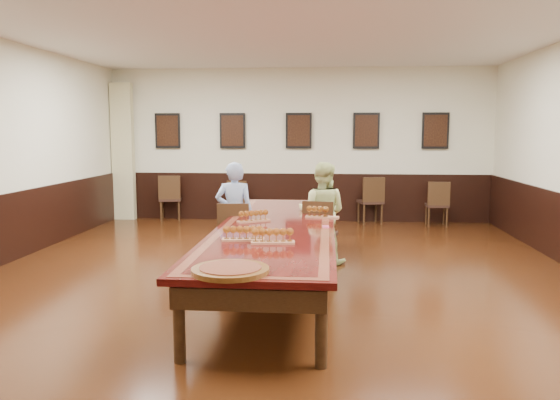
# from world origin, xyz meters

# --- Properties ---
(floor) EXTENTS (8.00, 10.00, 0.02)m
(floor) POSITION_xyz_m (0.00, 0.00, -0.01)
(floor) COLOR black
(floor) RESTS_ON ground
(ceiling) EXTENTS (8.00, 10.00, 0.02)m
(ceiling) POSITION_xyz_m (0.00, 0.00, 3.21)
(ceiling) COLOR white
(ceiling) RESTS_ON floor
(wall_back) EXTENTS (8.00, 0.02, 3.20)m
(wall_back) POSITION_xyz_m (0.00, 5.01, 1.60)
(wall_back) COLOR beige
(wall_back) RESTS_ON floor
(wall_front) EXTENTS (8.00, 0.02, 3.20)m
(wall_front) POSITION_xyz_m (0.00, -5.01, 1.60)
(wall_front) COLOR beige
(wall_front) RESTS_ON floor
(chair_man) EXTENTS (0.48, 0.51, 0.92)m
(chair_man) POSITION_xyz_m (-0.68, 0.88, 0.46)
(chair_man) COLOR black
(chair_man) RESTS_ON floor
(chair_woman) EXTENTS (0.52, 0.55, 0.93)m
(chair_woman) POSITION_xyz_m (0.52, 1.14, 0.47)
(chair_woman) COLOR black
(chair_woman) RESTS_ON floor
(spare_chair_a) EXTENTS (0.54, 0.58, 0.97)m
(spare_chair_a) POSITION_xyz_m (-2.73, 4.78, 0.48)
(spare_chair_a) COLOR black
(spare_chair_a) RESTS_ON floor
(spare_chair_b) EXTENTS (0.44, 0.47, 0.87)m
(spare_chair_b) POSITION_xyz_m (-1.25, 4.73, 0.44)
(spare_chair_b) COLOR black
(spare_chair_b) RESTS_ON floor
(spare_chair_c) EXTENTS (0.56, 0.59, 0.97)m
(spare_chair_c) POSITION_xyz_m (1.49, 4.69, 0.49)
(spare_chair_c) COLOR black
(spare_chair_c) RESTS_ON floor
(spare_chair_d) EXTENTS (0.44, 0.48, 0.91)m
(spare_chair_d) POSITION_xyz_m (2.80, 4.49, 0.45)
(spare_chair_d) COLOR black
(spare_chair_d) RESTS_ON floor
(person_man) EXTENTS (0.57, 0.40, 1.47)m
(person_man) POSITION_xyz_m (-0.69, 0.98, 0.73)
(person_man) COLOR #496FB6
(person_man) RESTS_ON floor
(person_woman) EXTENTS (0.82, 0.69, 1.45)m
(person_woman) POSITION_xyz_m (0.54, 1.24, 0.73)
(person_woman) COLOR #CEDA88
(person_woman) RESTS_ON floor
(pink_phone) EXTENTS (0.09, 0.16, 0.01)m
(pink_phone) POSITION_xyz_m (0.60, -0.08, 0.76)
(pink_phone) COLOR #D1456D
(pink_phone) RESTS_ON conference_table
(curtain) EXTENTS (0.45, 0.18, 2.90)m
(curtain) POSITION_xyz_m (-3.75, 4.82, 1.45)
(curtain) COLOR #C5BF87
(curtain) RESTS_ON floor
(wainscoting) EXTENTS (8.00, 10.00, 1.00)m
(wainscoting) POSITION_xyz_m (0.00, 0.00, 0.50)
(wainscoting) COLOR black
(wainscoting) RESTS_ON floor
(conference_table) EXTENTS (1.40, 5.00, 0.76)m
(conference_table) POSITION_xyz_m (0.00, 0.00, 0.61)
(conference_table) COLOR black
(conference_table) RESTS_ON floor
(posters) EXTENTS (6.14, 0.04, 0.74)m
(posters) POSITION_xyz_m (0.00, 4.94, 1.90)
(posters) COLOR black
(posters) RESTS_ON wall_back
(flight_a) EXTENTS (0.42, 0.33, 0.16)m
(flight_a) POSITION_xyz_m (-0.31, 0.20, 0.82)
(flight_a) COLOR #9F6142
(flight_a) RESTS_ON conference_table
(flight_b) EXTENTS (0.45, 0.20, 0.16)m
(flight_b) POSITION_xyz_m (0.53, 0.60, 0.83)
(flight_b) COLOR #9F6142
(flight_b) RESTS_ON conference_table
(flight_c) EXTENTS (0.45, 0.18, 0.16)m
(flight_c) POSITION_xyz_m (-0.26, -0.98, 0.83)
(flight_c) COLOR #9F6142
(flight_c) RESTS_ON conference_table
(flight_d) EXTENTS (0.46, 0.19, 0.17)m
(flight_d) POSITION_xyz_m (0.07, -1.10, 0.83)
(flight_d) COLOR #9F6142
(flight_d) RESTS_ON conference_table
(red_plate_grp) EXTENTS (0.19, 0.19, 0.02)m
(red_plate_grp) POSITION_xyz_m (-0.03, -0.47, 0.76)
(red_plate_grp) COLOR red
(red_plate_grp) RESTS_ON conference_table
(carved_platter) EXTENTS (0.67, 0.67, 0.05)m
(carved_platter) POSITION_xyz_m (-0.16, -2.26, 0.77)
(carved_platter) COLOR #512C10
(carved_platter) RESTS_ON conference_table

